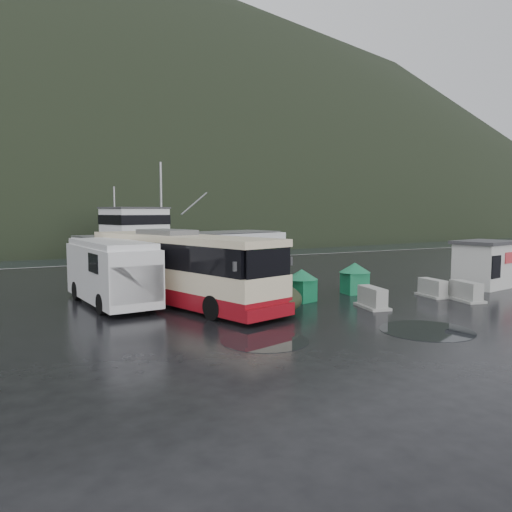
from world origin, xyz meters
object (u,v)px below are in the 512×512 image
waste_bin_left (301,301)px  fishing_trawler (187,252)px  ticket_kiosk (484,287)px  jersey_barrier_b (466,301)px  jersey_barrier_a (372,308)px  white_van (112,304)px  waste_bin_right (354,294)px  jersey_barrier_c (432,297)px  coach_bus (180,303)px  dome_tent (275,312)px

waste_bin_left → fishing_trawler: (4.92, 28.30, 0.00)m
ticket_kiosk → waste_bin_left: bearing=164.1°
ticket_kiosk → jersey_barrier_b: (-4.17, -2.28, 0.00)m
waste_bin_left → jersey_barrier_b: size_ratio=0.83×
ticket_kiosk → jersey_barrier_a: ticket_kiosk is taller
white_van → jersey_barrier_b: (14.20, -6.58, 0.00)m
waste_bin_right → jersey_barrier_c: bearing=-41.0°
coach_bus → jersey_barrier_c: coach_bus is taller
waste_bin_left → dome_tent: waste_bin_left is taller
jersey_barrier_b → jersey_barrier_c: size_ratio=1.05×
white_van → fishing_trawler: size_ratio=0.27×
jersey_barrier_c → waste_bin_right: bearing=139.0°
jersey_barrier_a → ticket_kiosk: bearing=10.0°
coach_bus → jersey_barrier_c: 11.77m
white_van → ticket_kiosk: bearing=-18.5°
coach_bus → white_van: 2.89m
waste_bin_right → ticket_kiosk: ticket_kiosk is taller
waste_bin_right → ticket_kiosk: (7.33, -1.59, 0.00)m
dome_tent → jersey_barrier_c: bearing=-1.8°
waste_bin_right → fishing_trawler: size_ratio=0.06×
white_van → waste_bin_left: size_ratio=4.59×
dome_tent → jersey_barrier_a: (4.06, -1.06, 0.00)m
ticket_kiosk → jersey_barrier_c: (-4.62, -0.78, 0.00)m
white_van → waste_bin_right: size_ratio=4.36×
waste_bin_right → jersey_barrier_c: size_ratio=0.92×
coach_bus → waste_bin_left: 5.39m
dome_tent → fishing_trawler: 30.71m
waste_bin_right → jersey_barrier_a: 3.56m
white_van → dome_tent: white_van is taller
dome_tent → ticket_kiosk: bearing=2.3°
coach_bus → ticket_kiosk: 16.01m
white_van → ticket_kiosk: (18.37, -4.30, 0.00)m
dome_tent → jersey_barrier_a: 4.20m
jersey_barrier_a → jersey_barrier_c: 4.42m
waste_bin_right → jersey_barrier_b: (3.17, -3.87, 0.00)m
coach_bus → fishing_trawler: 27.94m
dome_tent → jersey_barrier_c: size_ratio=1.77×
ticket_kiosk → jersey_barrier_a: (-8.96, -1.57, 0.00)m
jersey_barrier_b → fishing_trawler: (-1.67, 31.62, 0.00)m
coach_bus → waste_bin_right: bearing=-26.4°
fishing_trawler → jersey_barrier_a: bearing=-110.9°
waste_bin_right → jersey_barrier_b: bearing=-50.7°
white_van → jersey_barrier_b: size_ratio=3.80×
coach_bus → ticket_kiosk: bearing=-27.0°
fishing_trawler → ticket_kiosk: bearing=-93.8°
waste_bin_right → jersey_barrier_c: 3.60m
waste_bin_left → jersey_barrier_a: waste_bin_left is taller
coach_bus → jersey_barrier_a: 8.25m
jersey_barrier_a → white_van: bearing=148.0°
coach_bus → jersey_barrier_a: size_ratio=6.57×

